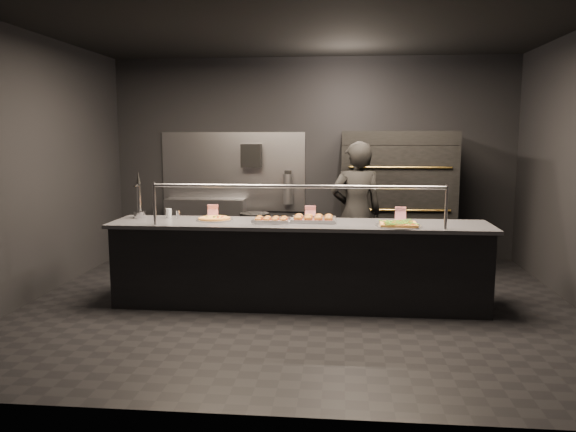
{
  "coord_description": "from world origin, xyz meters",
  "views": [
    {
      "loc": [
        0.45,
        -5.98,
        1.86
      ],
      "look_at": [
        -0.14,
        0.2,
        0.96
      ],
      "focal_mm": 35.0,
      "sensor_mm": 36.0,
      "label": 1
    }
  ],
  "objects_px": {
    "slider_tray_b": "(313,219)",
    "worker": "(356,213)",
    "fire_extinguisher": "(288,188)",
    "beer_tap": "(139,205)",
    "trash_bin": "(255,237)",
    "prep_shelf": "(206,228)",
    "service_counter": "(299,264)",
    "towel_dispenser": "(251,156)",
    "slider_tray_a": "(271,220)",
    "pizza_oven": "(395,199)",
    "square_pizza": "(398,224)",
    "round_pizza": "(214,219)"
  },
  "relations": [
    {
      "from": "slider_tray_b",
      "to": "worker",
      "type": "distance_m",
      "value": 1.03
    },
    {
      "from": "fire_extinguisher",
      "to": "beer_tap",
      "type": "height_order",
      "value": "beer_tap"
    },
    {
      "from": "beer_tap",
      "to": "trash_bin",
      "type": "relative_size",
      "value": 0.73
    },
    {
      "from": "prep_shelf",
      "to": "beer_tap",
      "type": "height_order",
      "value": "beer_tap"
    },
    {
      "from": "service_counter",
      "to": "towel_dispenser",
      "type": "relative_size",
      "value": 11.71
    },
    {
      "from": "slider_tray_a",
      "to": "trash_bin",
      "type": "xyz_separation_m",
      "value": [
        -0.51,
        2.09,
        -0.58
      ]
    },
    {
      "from": "pizza_oven",
      "to": "trash_bin",
      "type": "xyz_separation_m",
      "value": [
        -2.01,
        0.18,
        -0.6
      ]
    },
    {
      "from": "slider_tray_a",
      "to": "square_pizza",
      "type": "height_order",
      "value": "slider_tray_a"
    },
    {
      "from": "towel_dispenser",
      "to": "square_pizza",
      "type": "relative_size",
      "value": 0.73
    },
    {
      "from": "pizza_oven",
      "to": "round_pizza",
      "type": "bearing_deg",
      "value": -139.78
    },
    {
      "from": "trash_bin",
      "to": "worker",
      "type": "relative_size",
      "value": 0.41
    },
    {
      "from": "prep_shelf",
      "to": "service_counter",
      "type": "bearing_deg",
      "value": -55.41
    },
    {
      "from": "towel_dispenser",
      "to": "trash_bin",
      "type": "height_order",
      "value": "towel_dispenser"
    },
    {
      "from": "slider_tray_a",
      "to": "beer_tap",
      "type": "bearing_deg",
      "value": 173.78
    },
    {
      "from": "fire_extinguisher",
      "to": "trash_bin",
      "type": "bearing_deg",
      "value": -144.72
    },
    {
      "from": "service_counter",
      "to": "slider_tray_a",
      "type": "distance_m",
      "value": 0.57
    },
    {
      "from": "round_pizza",
      "to": "beer_tap",
      "type": "bearing_deg",
      "value": 175.33
    },
    {
      "from": "worker",
      "to": "round_pizza",
      "type": "bearing_deg",
      "value": 19.99
    },
    {
      "from": "beer_tap",
      "to": "slider_tray_b",
      "type": "bearing_deg",
      "value": -2.11
    },
    {
      "from": "pizza_oven",
      "to": "slider_tray_b",
      "type": "bearing_deg",
      "value": -119.9
    },
    {
      "from": "pizza_oven",
      "to": "slider_tray_a",
      "type": "height_order",
      "value": "pizza_oven"
    },
    {
      "from": "slider_tray_a",
      "to": "slider_tray_b",
      "type": "bearing_deg",
      "value": 11.66
    },
    {
      "from": "fire_extinguisher",
      "to": "square_pizza",
      "type": "xyz_separation_m",
      "value": [
        1.4,
        -2.55,
        -0.12
      ]
    },
    {
      "from": "pizza_oven",
      "to": "fire_extinguisher",
      "type": "bearing_deg",
      "value": 162.11
    },
    {
      "from": "slider_tray_b",
      "to": "worker",
      "type": "xyz_separation_m",
      "value": [
        0.49,
        0.91,
        -0.06
      ]
    },
    {
      "from": "prep_shelf",
      "to": "fire_extinguisher",
      "type": "relative_size",
      "value": 2.38
    },
    {
      "from": "slider_tray_b",
      "to": "worker",
      "type": "relative_size",
      "value": 0.28
    },
    {
      "from": "fire_extinguisher",
      "to": "service_counter",
      "type": "bearing_deg",
      "value": -81.7
    },
    {
      "from": "slider_tray_a",
      "to": "worker",
      "type": "xyz_separation_m",
      "value": [
        0.94,
        1.0,
        -0.05
      ]
    },
    {
      "from": "round_pizza",
      "to": "square_pizza",
      "type": "bearing_deg",
      "value": -6.61
    },
    {
      "from": "service_counter",
      "to": "fire_extinguisher",
      "type": "distance_m",
      "value": 2.5
    },
    {
      "from": "towel_dispenser",
      "to": "square_pizza",
      "type": "distance_m",
      "value": 3.26
    },
    {
      "from": "service_counter",
      "to": "prep_shelf",
      "type": "xyz_separation_m",
      "value": [
        -1.6,
        2.32,
        -0.01
      ]
    },
    {
      "from": "fire_extinguisher",
      "to": "slider_tray_b",
      "type": "height_order",
      "value": "fire_extinguisher"
    },
    {
      "from": "square_pizza",
      "to": "trash_bin",
      "type": "bearing_deg",
      "value": 129.85
    },
    {
      "from": "pizza_oven",
      "to": "fire_extinguisher",
      "type": "xyz_separation_m",
      "value": [
        -1.55,
        0.5,
        0.09
      ]
    },
    {
      "from": "prep_shelf",
      "to": "beer_tap",
      "type": "bearing_deg",
      "value": -96.17
    },
    {
      "from": "pizza_oven",
      "to": "square_pizza",
      "type": "xyz_separation_m",
      "value": [
        -0.15,
        -2.05,
        -0.03
      ]
    },
    {
      "from": "prep_shelf",
      "to": "worker",
      "type": "distance_m",
      "value": 2.65
    },
    {
      "from": "pizza_oven",
      "to": "trash_bin",
      "type": "relative_size",
      "value": 2.63
    },
    {
      "from": "pizza_oven",
      "to": "worker",
      "type": "height_order",
      "value": "pizza_oven"
    },
    {
      "from": "service_counter",
      "to": "round_pizza",
      "type": "bearing_deg",
      "value": 175.05
    },
    {
      "from": "towel_dispenser",
      "to": "round_pizza",
      "type": "height_order",
      "value": "towel_dispenser"
    },
    {
      "from": "pizza_oven",
      "to": "square_pizza",
      "type": "bearing_deg",
      "value": -94.22
    },
    {
      "from": "service_counter",
      "to": "towel_dispenser",
      "type": "height_order",
      "value": "towel_dispenser"
    },
    {
      "from": "trash_bin",
      "to": "worker",
      "type": "height_order",
      "value": "worker"
    },
    {
      "from": "beer_tap",
      "to": "slider_tray_a",
      "type": "xyz_separation_m",
      "value": [
        1.53,
        -0.17,
        -0.13
      ]
    },
    {
      "from": "slider_tray_a",
      "to": "square_pizza",
      "type": "relative_size",
      "value": 0.97
    },
    {
      "from": "slider_tray_b",
      "to": "round_pizza",
      "type": "bearing_deg",
      "value": 179.95
    },
    {
      "from": "towel_dispenser",
      "to": "trash_bin",
      "type": "xyz_separation_m",
      "value": [
        0.09,
        -0.31,
        -1.19
      ]
    }
  ]
}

